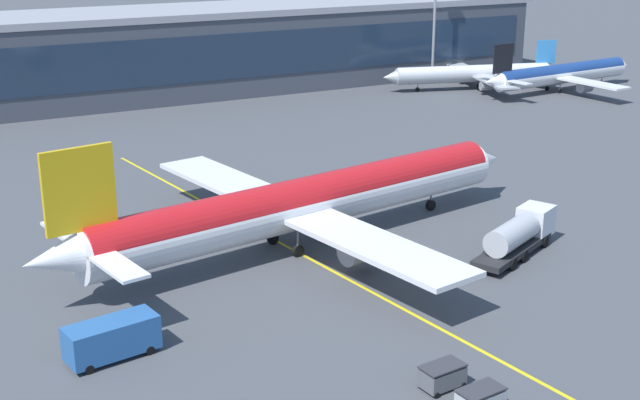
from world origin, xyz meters
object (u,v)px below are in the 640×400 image
baggage_cart_2 (442,376)px  commuter_jet_far (561,74)px  commuter_jet_near (474,73)px  fuel_tanker (519,234)px  main_airliner (305,202)px  baggage_cart_1 (480,400)px  lavatory_truck (114,337)px

baggage_cart_2 → commuter_jet_far: commuter_jet_far is taller
baggage_cart_2 → commuter_jet_near: 95.37m
fuel_tanker → commuter_jet_near: bearing=54.9°
main_airliner → baggage_cart_2: bearing=-98.7°
baggage_cart_1 → commuter_jet_near: commuter_jet_near is taller
main_airliner → baggage_cart_2: (-3.77, -24.74, -3.00)m
main_airliner → commuter_jet_far: size_ratio=1.45×
baggage_cart_2 → baggage_cart_1: bearing=-84.7°
commuter_jet_near → main_airliner: bearing=-138.9°
commuter_jet_far → commuter_jet_near: (-11.32, 7.69, -0.19)m
fuel_tanker → baggage_cart_2: (-18.30, -14.55, -0.96)m
fuel_tanker → lavatory_truck: (-34.29, -1.65, -0.32)m
commuter_jet_near → lavatory_truck: bearing=-141.2°
main_airliner → fuel_tanker: bearing=-35.1°
fuel_tanker → commuter_jet_far: bearing=44.2°
fuel_tanker → commuter_jet_far: 74.20m
baggage_cart_2 → lavatory_truck: bearing=141.1°
main_airliner → baggage_cart_1: 28.30m
main_airliner → commuter_jet_far: 79.43m
main_airliner → fuel_tanker: size_ratio=4.41×
baggage_cart_2 → commuter_jet_far: bearing=42.9°
lavatory_truck → commuter_jet_far: (87.44, 53.41, 1.37)m
baggage_cart_2 → commuter_jet_far: size_ratio=0.08×
baggage_cart_2 → fuel_tanker: bearing=38.5°
baggage_cart_2 → commuter_jet_near: bearing=50.9°
baggage_cart_2 → commuter_jet_far: (71.45, 66.30, 2.01)m
lavatory_truck → commuter_jet_near: (76.13, 61.10, 1.18)m
fuel_tanker → commuter_jet_far: (53.16, 51.76, 1.04)m
main_airliner → baggage_cart_1: size_ratio=17.20×
commuter_jet_far → commuter_jet_near: bearing=145.8°
fuel_tanker → baggage_cart_2: bearing=-141.5°
baggage_cart_2 → commuter_jet_far: 97.50m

